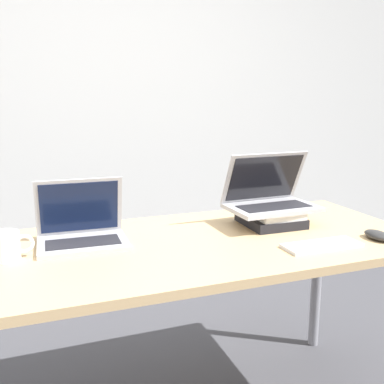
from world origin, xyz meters
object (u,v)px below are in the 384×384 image
(laptop_left, at_px, (82,231))
(mouse, at_px, (377,235))
(book_stack, at_px, (272,217))
(laptop_on_books, at_px, (269,197))
(wireless_keyboard, at_px, (322,245))
(mug, at_px, (6,246))

(laptop_left, relative_size, mouse, 2.74)
(mouse, bearing_deg, book_stack, 130.89)
(laptop_on_books, xyz_separation_m, wireless_keyboard, (0.02, -0.32, -0.10))
(laptop_left, bearing_deg, mug, -162.39)
(laptop_left, xyz_separation_m, mouse, (1.00, -0.33, -0.03))
(laptop_left, bearing_deg, book_stack, -2.15)
(wireless_keyboard, height_order, mug, mug)
(laptop_left, xyz_separation_m, wireless_keyboard, (0.76, -0.33, -0.04))
(laptop_left, bearing_deg, wireless_keyboard, -23.35)
(laptop_on_books, xyz_separation_m, mouse, (0.26, -0.32, -0.09))
(laptop_on_books, relative_size, mouse, 3.12)
(mug, bearing_deg, mouse, -11.42)
(laptop_left, bearing_deg, mouse, -18.13)
(wireless_keyboard, bearing_deg, mouse, 0.23)
(mug, bearing_deg, book_stack, 2.85)
(book_stack, bearing_deg, laptop_left, 177.85)
(laptop_on_books, distance_m, mug, 0.99)
(mouse, distance_m, mug, 1.27)
(book_stack, relative_size, mouse, 2.01)
(wireless_keyboard, bearing_deg, book_stack, 93.81)
(mouse, bearing_deg, wireless_keyboard, -179.77)
(mouse, bearing_deg, mug, 168.58)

